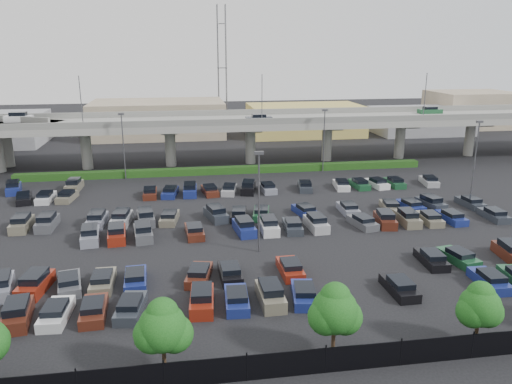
% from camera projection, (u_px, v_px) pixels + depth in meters
% --- Properties ---
extents(ground, '(280.00, 280.00, 0.00)m').
position_uv_depth(ground, '(248.00, 225.00, 57.98)').
color(ground, black).
extents(overpass, '(150.00, 13.00, 15.80)m').
position_uv_depth(overpass, '(220.00, 125.00, 86.38)').
color(overpass, gray).
rests_on(overpass, ground).
extents(hedge, '(66.00, 1.60, 1.10)m').
position_uv_depth(hedge, '(227.00, 170.00, 81.55)').
color(hedge, '#173810').
rests_on(hedge, ground).
extents(fence, '(70.00, 0.10, 2.00)m').
position_uv_depth(fence, '(309.00, 362.00, 31.15)').
color(fence, black).
rests_on(fence, ground).
extents(tree_row, '(65.07, 3.66, 5.94)m').
position_uv_depth(tree_row, '(316.00, 312.00, 31.93)').
color(tree_row, '#332316').
rests_on(tree_row, ground).
extents(parked_cars, '(63.09, 41.65, 1.67)m').
position_uv_depth(parked_cars, '(242.00, 231.00, 54.27)').
color(parked_cars, '#532216').
rests_on(parked_cars, ground).
extents(light_poles, '(66.90, 48.38, 10.30)m').
position_uv_depth(light_poles, '(210.00, 170.00, 57.53)').
color(light_poles, '#4A4A4E').
rests_on(light_poles, ground).
extents(distant_buildings, '(138.00, 24.00, 9.00)m').
position_uv_depth(distant_buildings, '(263.00, 119.00, 117.44)').
color(distant_buildings, gray).
rests_on(distant_buildings, ground).
extents(comm_tower, '(2.40, 2.40, 30.00)m').
position_uv_depth(comm_tower, '(222.00, 65.00, 124.46)').
color(comm_tower, '#4A4A4E').
rests_on(comm_tower, ground).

